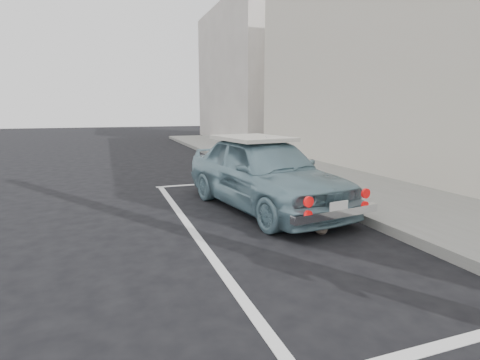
# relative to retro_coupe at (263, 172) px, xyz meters

# --- Properties ---
(ground) EXTENTS (80.00, 80.00, 0.00)m
(ground) POSITION_rel_retro_coupe_xyz_m (-0.67, -3.88, -0.69)
(ground) COLOR black
(ground) RESTS_ON ground
(sidewalk) EXTENTS (2.80, 40.00, 0.15)m
(sidewalk) POSITION_rel_retro_coupe_xyz_m (2.53, -1.88, -0.62)
(sidewalk) COLOR slate
(sidewalk) RESTS_ON ground
(building_far) EXTENTS (3.50, 10.00, 8.00)m
(building_far) POSITION_rel_retro_coupe_xyz_m (5.68, 16.12, 3.31)
(building_far) COLOR #B6ACA5
(building_far) RESTS_ON ground
(pline_rear) EXTENTS (3.00, 0.12, 0.01)m
(pline_rear) POSITION_rel_retro_coupe_xyz_m (-0.17, -4.38, -0.69)
(pline_rear) COLOR silver
(pline_rear) RESTS_ON ground
(pline_front) EXTENTS (3.00, 0.12, 0.01)m
(pline_front) POSITION_rel_retro_coupe_xyz_m (-0.17, 2.62, -0.69)
(pline_front) COLOR silver
(pline_front) RESTS_ON ground
(pline_side) EXTENTS (0.12, 7.00, 0.01)m
(pline_side) POSITION_rel_retro_coupe_xyz_m (-1.57, -0.88, -0.69)
(pline_side) COLOR silver
(pline_side) RESTS_ON ground
(retro_coupe) EXTENTS (2.23, 4.24, 1.37)m
(retro_coupe) POSITION_rel_retro_coupe_xyz_m (0.00, 0.00, 0.00)
(retro_coupe) COLOR #7599A7
(retro_coupe) RESTS_ON ground
(cat) EXTENTS (0.23, 0.42, 0.23)m
(cat) POSITION_rel_retro_coupe_xyz_m (0.21, -1.71, -0.59)
(cat) COLOR #746959
(cat) RESTS_ON ground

